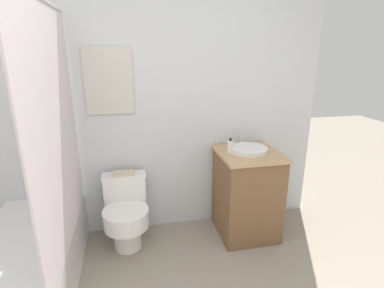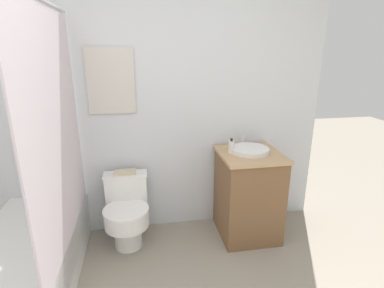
# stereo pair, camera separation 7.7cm
# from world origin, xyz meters

# --- Properties ---
(wall_back) EXTENTS (3.42, 0.07, 2.50)m
(wall_back) POSITION_xyz_m (-0.00, 1.84, 1.25)
(wall_back) COLOR silver
(wall_back) RESTS_ON ground_plane
(shower_area) EXTENTS (0.67, 1.40, 1.98)m
(shower_area) POSITION_xyz_m (-0.86, 1.11, 0.27)
(shower_area) COLOR white
(shower_area) RESTS_ON ground_plane
(toilet) EXTENTS (0.39, 0.50, 0.63)m
(toilet) POSITION_xyz_m (-0.18, 1.55, 0.32)
(toilet) COLOR white
(toilet) RESTS_ON ground_plane
(vanity) EXTENTS (0.55, 0.57, 0.82)m
(vanity) POSITION_xyz_m (0.93, 1.52, 0.41)
(vanity) COLOR brown
(vanity) RESTS_ON ground_plane
(sink) EXTENTS (0.34, 0.38, 0.13)m
(sink) POSITION_xyz_m (0.93, 1.54, 0.84)
(sink) COLOR white
(sink) RESTS_ON vanity
(soap_bottle) EXTENTS (0.05, 0.05, 0.13)m
(soap_bottle) POSITION_xyz_m (0.76, 1.55, 0.87)
(soap_bottle) COLOR silver
(soap_bottle) RESTS_ON vanity
(book_on_tank) EXTENTS (0.19, 0.11, 0.02)m
(book_on_tank) POSITION_xyz_m (-0.18, 1.69, 0.64)
(book_on_tank) COLOR beige
(book_on_tank) RESTS_ON toilet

